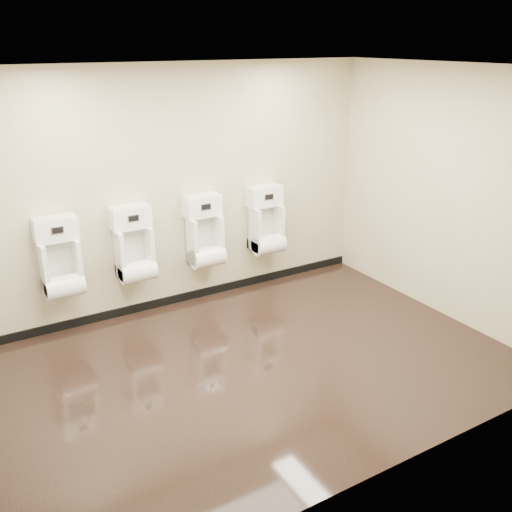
{
  "coord_description": "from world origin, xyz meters",
  "views": [
    {
      "loc": [
        -2.48,
        -4.18,
        3.03
      ],
      "look_at": [
        0.35,
        0.55,
        0.92
      ],
      "focal_mm": 40.0,
      "sensor_mm": 36.0,
      "label": 1
    }
  ],
  "objects": [
    {
      "name": "urinal_1",
      "position": [
        -0.6,
        1.6,
        0.83
      ],
      "size": [
        0.45,
        0.34,
        0.83
      ],
      "color": "white",
      "rests_on": "back_wall"
    },
    {
      "name": "urinal_2",
      "position": [
        0.27,
        1.6,
        0.83
      ],
      "size": [
        0.45,
        0.34,
        0.83
      ],
      "color": "white",
      "rests_on": "back_wall"
    },
    {
      "name": "urinal_3",
      "position": [
        1.13,
        1.6,
        0.83
      ],
      "size": [
        0.45,
        0.34,
        0.83
      ],
      "color": "white",
      "rests_on": "back_wall"
    },
    {
      "name": "ground",
      "position": [
        0.0,
        0.0,
        0.0
      ],
      "size": [
        5.0,
        3.5,
        0.0
      ],
      "primitive_type": "cube",
      "color": "black",
      "rests_on": "ground"
    },
    {
      "name": "skirting_back",
      "position": [
        0.0,
        1.74,
        0.05
      ],
      "size": [
        5.0,
        0.02,
        0.1
      ],
      "primitive_type": "cube",
      "color": "black",
      "rests_on": "ground"
    },
    {
      "name": "right_wall",
      "position": [
        2.5,
        0.0,
        1.4
      ],
      "size": [
        0.02,
        3.5,
        2.8
      ],
      "primitive_type": "cube",
      "color": "#B9B08D",
      "rests_on": "ground"
    },
    {
      "name": "front_wall",
      "position": [
        0.0,
        -1.75,
        1.4
      ],
      "size": [
        5.0,
        0.02,
        2.8
      ],
      "primitive_type": "cube",
      "color": "#B9B08D",
      "rests_on": "ground"
    },
    {
      "name": "back_wall",
      "position": [
        0.0,
        1.75,
        1.4
      ],
      "size": [
        5.0,
        0.02,
        2.8
      ],
      "primitive_type": "cube",
      "color": "#B9B08D",
      "rests_on": "ground"
    },
    {
      "name": "urinal_0",
      "position": [
        -1.4,
        1.6,
        0.83
      ],
      "size": [
        0.45,
        0.34,
        0.83
      ],
      "color": "white",
      "rests_on": "back_wall"
    },
    {
      "name": "ceiling",
      "position": [
        0.0,
        0.0,
        2.8
      ],
      "size": [
        5.0,
        3.5,
        0.0
      ],
      "primitive_type": "cube",
      "color": "white"
    }
  ]
}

